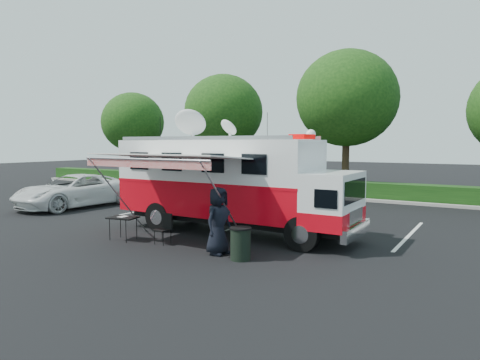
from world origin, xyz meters
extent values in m
plane|color=black|center=(0.00, 0.00, 0.00)|extent=(120.00, 120.00, 0.00)
cube|color=#9E998E|center=(4.00, 11.00, 0.07)|extent=(60.00, 0.35, 0.15)
cube|color=black|center=(4.00, 11.90, 0.50)|extent=(60.00, 1.20, 1.00)
cylinder|color=black|center=(-18.00, 13.00, 2.00)|extent=(0.44, 0.44, 4.00)
ellipsoid|color=#14380F|center=(-18.00, 13.00, 4.96)|extent=(5.12, 5.12, 4.86)
cylinder|color=black|center=(-9.00, 13.00, 2.20)|extent=(0.44, 0.44, 4.40)
ellipsoid|color=#14380F|center=(-9.00, 13.00, 5.46)|extent=(5.63, 5.63, 5.35)
cylinder|color=black|center=(0.00, 13.00, 2.40)|extent=(0.44, 0.44, 4.80)
ellipsoid|color=#14380F|center=(0.00, 13.00, 5.95)|extent=(6.14, 6.14, 5.84)
cube|color=silver|center=(-12.50, 3.00, 0.00)|extent=(0.12, 5.50, 0.01)
cube|color=silver|center=(-6.50, 3.00, 0.00)|extent=(0.12, 5.50, 0.01)
cube|color=silver|center=(-0.50, 3.00, 0.00)|extent=(0.12, 5.50, 0.01)
cube|color=silver|center=(5.50, 3.00, 0.00)|extent=(0.12, 5.50, 0.01)
cube|color=black|center=(0.00, 0.00, 0.54)|extent=(8.42, 1.37, 0.29)
cylinder|color=black|center=(3.13, -1.08, 0.54)|extent=(1.08, 0.31, 1.08)
cylinder|color=black|center=(3.13, 1.08, 0.54)|extent=(1.08, 0.31, 1.08)
cylinder|color=black|center=(-2.55, -1.08, 0.54)|extent=(1.08, 0.31, 1.08)
cylinder|color=black|center=(-2.55, 1.08, 0.54)|extent=(1.08, 0.31, 1.08)
cube|color=silver|center=(4.45, 0.00, 0.59)|extent=(0.20, 2.45, 0.39)
cube|color=white|center=(3.72, 0.00, 1.52)|extent=(1.37, 2.45, 1.66)
cube|color=red|center=(3.72, 0.00, 0.93)|extent=(1.39, 2.47, 0.54)
cube|color=black|center=(4.36, 0.00, 1.81)|extent=(0.12, 2.15, 0.69)
cube|color=red|center=(-0.69, 0.00, 1.27)|extent=(7.44, 2.45, 1.17)
cube|color=red|center=(-0.69, 0.00, 1.86)|extent=(7.46, 2.47, 0.10)
cube|color=white|center=(-0.69, 0.00, 2.59)|extent=(7.44, 2.45, 1.37)
cube|color=silver|center=(-0.69, 0.00, 3.32)|extent=(7.44, 2.45, 0.08)
cube|color=#CC0505|center=(2.64, 0.00, 3.46)|extent=(0.54, 0.93, 0.16)
sphere|color=white|center=(2.55, 0.98, 3.55)|extent=(0.33, 0.33, 0.33)
ellipsoid|color=silver|center=(-1.76, -0.15, 4.01)|extent=(1.17, 1.17, 0.35)
ellipsoid|color=silver|center=(-0.29, 0.20, 3.82)|extent=(0.69, 0.69, 0.20)
cylinder|color=black|center=(-3.72, 0.39, 3.82)|extent=(0.02, 0.02, 0.98)
cylinder|color=black|center=(-2.15, 0.39, 3.82)|extent=(0.02, 0.02, 0.98)
cylinder|color=black|center=(1.17, 0.39, 3.82)|extent=(0.02, 0.02, 0.98)
cube|color=white|center=(-0.88, -2.40, 2.84)|extent=(4.90, 2.35, 0.20)
cube|color=red|center=(-0.88, -3.55, 2.66)|extent=(4.90, 0.04, 0.27)
cylinder|color=#B2B2B7|center=(-0.88, -3.57, 2.78)|extent=(4.90, 0.07, 0.07)
cylinder|color=#B2B2B7|center=(-3.08, -2.47, 1.39)|extent=(0.05, 2.54, 2.82)
cylinder|color=#B2B2B7|center=(1.32, -2.47, 1.39)|extent=(0.05, 2.54, 2.82)
imported|color=silver|center=(-10.28, 1.18, 0.00)|extent=(3.10, 6.11, 1.65)
imported|color=black|center=(1.17, -2.64, 0.00)|extent=(0.71, 1.02, 1.98)
cube|color=black|center=(-2.58, -2.80, 0.77)|extent=(1.04, 0.83, 0.04)
cylinder|color=black|center=(-2.96, -3.04, 0.38)|extent=(0.02, 0.02, 0.77)
cylinder|color=black|center=(-2.96, -2.56, 0.38)|extent=(0.02, 0.02, 0.77)
cylinder|color=black|center=(-2.20, -3.04, 0.38)|extent=(0.02, 0.02, 0.77)
cylinder|color=black|center=(-2.20, -2.56, 0.38)|extent=(0.02, 0.02, 0.77)
cube|color=silver|center=(-2.63, -2.75, 0.79)|extent=(0.24, 0.33, 0.01)
cube|color=black|center=(-1.08, -2.53, 0.46)|extent=(0.52, 0.52, 0.04)
cube|color=black|center=(-1.08, -2.30, 0.72)|extent=(0.46, 0.11, 0.51)
cylinder|color=black|center=(-1.27, -2.71, 0.23)|extent=(0.02, 0.02, 0.46)
cylinder|color=black|center=(-1.27, -2.34, 0.23)|extent=(0.02, 0.02, 0.46)
cylinder|color=black|center=(-0.90, -2.71, 0.23)|extent=(0.02, 0.02, 0.46)
cylinder|color=black|center=(-0.90, -2.34, 0.23)|extent=(0.02, 0.02, 0.46)
cylinder|color=black|center=(2.04, -2.82, 0.44)|extent=(0.57, 0.57, 0.88)
cylinder|color=black|center=(2.04, -2.82, 0.90)|extent=(0.62, 0.62, 0.04)
camera|label=1|loc=(8.11, -12.83, 3.27)|focal=32.00mm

